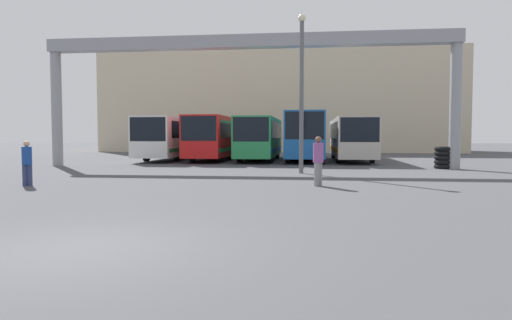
{
  "coord_description": "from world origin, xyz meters",
  "views": [
    {
      "loc": [
        3.62,
        -6.75,
        1.82
      ],
      "look_at": [
        0.32,
        20.85,
        0.3
      ],
      "focal_mm": 32.0,
      "sensor_mm": 36.0,
      "label": 1
    }
  ],
  "objects_px": {
    "tire_stack": "(444,158)",
    "lamp_post": "(302,87)",
    "pedestrian_far_center": "(318,160)",
    "pedestrian_mid_left": "(27,162)",
    "bus_slot_1": "(218,136)",
    "bus_slot_4": "(351,136)",
    "bus_slot_3": "(305,134)",
    "bus_slot_2": "(260,136)",
    "bus_slot_0": "(176,136)"
  },
  "relations": [
    {
      "from": "tire_stack",
      "to": "lamp_post",
      "type": "distance_m",
      "value": 9.31
    },
    {
      "from": "pedestrian_mid_left",
      "to": "tire_stack",
      "type": "distance_m",
      "value": 20.27
    },
    {
      "from": "bus_slot_0",
      "to": "bus_slot_2",
      "type": "bearing_deg",
      "value": -8.63
    },
    {
      "from": "bus_slot_0",
      "to": "bus_slot_2",
      "type": "height_order",
      "value": "bus_slot_0"
    },
    {
      "from": "bus_slot_3",
      "to": "lamp_post",
      "type": "relative_size",
      "value": 1.41
    },
    {
      "from": "bus_slot_1",
      "to": "pedestrian_mid_left",
      "type": "xyz_separation_m",
      "value": [
        -3.17,
        -18.27,
        -0.94
      ]
    },
    {
      "from": "pedestrian_mid_left",
      "to": "lamp_post",
      "type": "distance_m",
      "value": 12.12
    },
    {
      "from": "bus_slot_0",
      "to": "pedestrian_far_center",
      "type": "bearing_deg",
      "value": -59.11
    },
    {
      "from": "bus_slot_4",
      "to": "pedestrian_mid_left",
      "type": "relative_size",
      "value": 7.49
    },
    {
      "from": "pedestrian_far_center",
      "to": "tire_stack",
      "type": "distance_m",
      "value": 11.68
    },
    {
      "from": "tire_stack",
      "to": "bus_slot_4",
      "type": "bearing_deg",
      "value": 118.69
    },
    {
      "from": "bus_slot_0",
      "to": "lamp_post",
      "type": "xyz_separation_m",
      "value": [
        9.72,
        -12.02,
        2.33
      ]
    },
    {
      "from": "lamp_post",
      "to": "bus_slot_1",
      "type": "bearing_deg",
      "value": 118.96
    },
    {
      "from": "bus_slot_1",
      "to": "bus_slot_2",
      "type": "distance_m",
      "value": 3.32
    },
    {
      "from": "pedestrian_mid_left",
      "to": "tire_stack",
      "type": "xyz_separation_m",
      "value": [
        17.27,
        10.6,
        -0.26
      ]
    },
    {
      "from": "bus_slot_0",
      "to": "pedestrian_far_center",
      "type": "relative_size",
      "value": 7.01
    },
    {
      "from": "bus_slot_1",
      "to": "pedestrian_far_center",
      "type": "height_order",
      "value": "bus_slot_1"
    },
    {
      "from": "bus_slot_2",
      "to": "pedestrian_mid_left",
      "type": "xyz_separation_m",
      "value": [
        -6.44,
        -17.65,
        -0.89
      ]
    },
    {
      "from": "pedestrian_mid_left",
      "to": "lamp_post",
      "type": "height_order",
      "value": "lamp_post"
    },
    {
      "from": "bus_slot_1",
      "to": "lamp_post",
      "type": "xyz_separation_m",
      "value": [
        6.45,
        -11.66,
        2.31
      ]
    },
    {
      "from": "bus_slot_4",
      "to": "lamp_post",
      "type": "bearing_deg",
      "value": -105.73
    },
    {
      "from": "tire_stack",
      "to": "bus_slot_2",
      "type": "bearing_deg",
      "value": 146.95
    },
    {
      "from": "bus_slot_0",
      "to": "bus_slot_1",
      "type": "xyz_separation_m",
      "value": [
        3.26,
        -0.37,
        0.03
      ]
    },
    {
      "from": "bus_slot_3",
      "to": "bus_slot_4",
      "type": "distance_m",
      "value": 3.36
    },
    {
      "from": "pedestrian_mid_left",
      "to": "pedestrian_far_center",
      "type": "bearing_deg",
      "value": 160.6
    },
    {
      "from": "pedestrian_far_center",
      "to": "pedestrian_mid_left",
      "type": "relative_size",
      "value": 1.1
    },
    {
      "from": "bus_slot_2",
      "to": "pedestrian_far_center",
      "type": "relative_size",
      "value": 5.89
    },
    {
      "from": "bus_slot_3",
      "to": "pedestrian_far_center",
      "type": "relative_size",
      "value": 5.97
    },
    {
      "from": "bus_slot_0",
      "to": "bus_slot_1",
      "type": "relative_size",
      "value": 1.06
    },
    {
      "from": "bus_slot_1",
      "to": "lamp_post",
      "type": "bearing_deg",
      "value": -61.04
    },
    {
      "from": "bus_slot_3",
      "to": "lamp_post",
      "type": "bearing_deg",
      "value": -90.39
    },
    {
      "from": "bus_slot_0",
      "to": "bus_slot_2",
      "type": "xyz_separation_m",
      "value": [
        6.53,
        -0.99,
        -0.02
      ]
    },
    {
      "from": "bus_slot_0",
      "to": "pedestrian_far_center",
      "type": "xyz_separation_m",
      "value": [
        10.43,
        -17.43,
        -0.82
      ]
    },
    {
      "from": "bus_slot_0",
      "to": "tire_stack",
      "type": "distance_m",
      "value": 19.17
    },
    {
      "from": "bus_slot_3",
      "to": "bus_slot_4",
      "type": "bearing_deg",
      "value": 13.1
    },
    {
      "from": "bus_slot_3",
      "to": "tire_stack",
      "type": "distance_m",
      "value": 10.47
    },
    {
      "from": "bus_slot_2",
      "to": "lamp_post",
      "type": "relative_size",
      "value": 1.4
    },
    {
      "from": "bus_slot_4",
      "to": "tire_stack",
      "type": "bearing_deg",
      "value": -61.31
    },
    {
      "from": "bus_slot_1",
      "to": "bus_slot_4",
      "type": "distance_m",
      "value": 9.79
    },
    {
      "from": "bus_slot_1",
      "to": "bus_slot_4",
      "type": "bearing_deg",
      "value": 1.17
    },
    {
      "from": "bus_slot_1",
      "to": "tire_stack",
      "type": "xyz_separation_m",
      "value": [
        14.1,
        -7.67,
        -1.19
      ]
    },
    {
      "from": "bus_slot_1",
      "to": "bus_slot_2",
      "type": "bearing_deg",
      "value": -10.82
    },
    {
      "from": "bus_slot_4",
      "to": "lamp_post",
      "type": "relative_size",
      "value": 1.62
    },
    {
      "from": "bus_slot_3",
      "to": "bus_slot_4",
      "type": "xyz_separation_m",
      "value": [
        3.26,
        0.76,
        -0.2
      ]
    },
    {
      "from": "bus_slot_0",
      "to": "bus_slot_3",
      "type": "relative_size",
      "value": 1.18
    },
    {
      "from": "pedestrian_far_center",
      "to": "bus_slot_2",
      "type": "bearing_deg",
      "value": 49.3
    },
    {
      "from": "bus_slot_2",
      "to": "pedestrian_far_center",
      "type": "bearing_deg",
      "value": -76.66
    },
    {
      "from": "bus_slot_4",
      "to": "pedestrian_far_center",
      "type": "height_order",
      "value": "bus_slot_4"
    },
    {
      "from": "lamp_post",
      "to": "bus_slot_3",
      "type": "bearing_deg",
      "value": 89.61
    },
    {
      "from": "bus_slot_3",
      "to": "bus_slot_0",
      "type": "bearing_deg",
      "value": 174.59
    }
  ]
}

